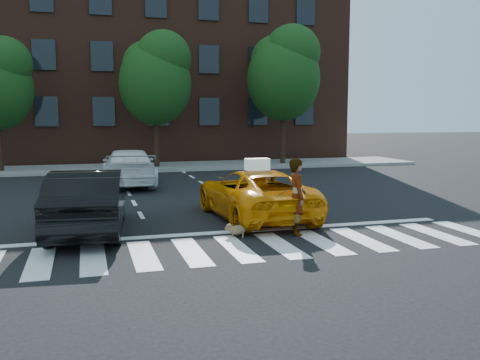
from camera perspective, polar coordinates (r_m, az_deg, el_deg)
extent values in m
plane|color=black|center=(11.61, -0.33, -7.33)|extent=(120.00, 120.00, 0.00)
cube|color=silver|center=(11.61, -0.33, -7.30)|extent=(13.00, 2.40, 0.01)
cube|color=silver|center=(13.11, -2.25, -5.62)|extent=(12.00, 0.30, 0.01)
cube|color=slate|center=(28.62, -9.98, 1.36)|extent=(30.00, 4.00, 0.15)
cube|color=#4D271B|center=(36.08, -11.52, 11.91)|extent=(26.00, 10.00, 12.00)
sphere|color=black|center=(27.93, -23.90, 11.25)|extent=(2.60, 2.60, 2.60)
cylinder|color=black|center=(28.07, -8.92, 4.74)|extent=(0.28, 0.28, 3.55)
ellipsoid|color=black|center=(28.08, -9.02, 10.11)|extent=(3.69, 3.69, 4.25)
sphere|color=black|center=(28.04, -8.19, 12.75)|extent=(2.84, 2.84, 2.84)
sphere|color=black|center=(28.35, -9.84, 11.93)|extent=(2.56, 2.56, 2.56)
cylinder|color=black|center=(29.78, 4.61, 5.23)|extent=(0.28, 0.28, 3.85)
ellipsoid|color=black|center=(29.82, 4.67, 10.71)|extent=(4.00, 4.00, 4.60)
sphere|color=black|center=(29.90, 5.57, 13.35)|extent=(3.08, 3.08, 3.08)
sphere|color=black|center=(30.01, 3.87, 12.61)|extent=(2.77, 2.77, 2.77)
imported|color=orange|center=(14.79, 1.59, -1.49)|extent=(2.44, 4.99, 1.36)
imported|color=black|center=(13.48, -15.90, -2.21)|extent=(2.08, 4.84, 1.55)
imported|color=white|center=(21.95, -11.76, 1.31)|extent=(2.28, 5.14, 1.47)
imported|color=#999999|center=(12.83, 6.08, -1.79)|extent=(0.54, 0.73, 1.84)
ellipsoid|color=#9C844F|center=(12.59, -0.24, -5.34)|extent=(0.46, 0.34, 0.23)
sphere|color=#9C844F|center=(12.59, -1.15, -5.06)|extent=(0.22, 0.22, 0.17)
sphere|color=#9C844F|center=(12.60, -1.47, -5.19)|extent=(0.10, 0.10, 0.08)
cylinder|color=#9C844F|center=(12.57, 0.67, -5.08)|extent=(0.12, 0.07, 0.10)
sphere|color=#9C844F|center=(12.63, -1.14, -4.79)|extent=(0.08, 0.08, 0.06)
sphere|color=#9C844F|center=(12.53, -1.17, -4.89)|extent=(0.08, 0.08, 0.06)
cylinder|color=#9C844F|center=(12.58, -0.80, -5.94)|extent=(0.06, 0.06, 0.11)
cylinder|color=#9C844F|center=(12.67, -0.77, -5.84)|extent=(0.06, 0.06, 0.11)
cylinder|color=#9C844F|center=(12.56, 0.30, -5.95)|extent=(0.06, 0.06, 0.11)
cylinder|color=#9C844F|center=(12.66, 0.32, -5.85)|extent=(0.06, 0.06, 0.11)
cube|color=white|center=(14.50, 1.84, 1.69)|extent=(0.66, 0.30, 0.32)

